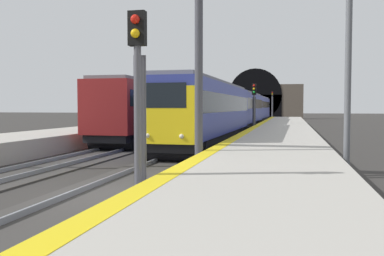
{
  "coord_description": "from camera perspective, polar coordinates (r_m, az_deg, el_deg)",
  "views": [
    {
      "loc": [
        -10.84,
        -5.01,
        2.46
      ],
      "look_at": [
        11.53,
        0.17,
        1.33
      ],
      "focal_mm": 40.0,
      "sensor_mm": 36.0,
      "label": 1
    }
  ],
  "objects": [
    {
      "name": "tunnel_portal",
      "position": [
        91.55,
        8.46,
        3.52
      ],
      "size": [
        2.26,
        19.61,
        10.98
      ],
      "color": "#51473D",
      "rests_on": "ground_plane"
    },
    {
      "name": "ground_plane",
      "position": [
        12.19,
        -11.67,
        -8.89
      ],
      "size": [
        320.0,
        320.0,
        0.0
      ],
      "primitive_type": "plane",
      "color": "#302D2B"
    },
    {
      "name": "catenary_mast_near",
      "position": [
        15.71,
        19.96,
        8.39
      ],
      "size": [
        0.22,
        2.37,
        7.83
      ],
      "color": "#595B60",
      "rests_on": "ground_plane"
    },
    {
      "name": "railway_signal_near",
      "position": [
        9.48,
        -7.22,
        4.2
      ],
      "size": [
        0.39,
        0.38,
        4.55
      ],
      "rotation": [
        0.0,
        0.0,
        3.14
      ],
      "color": "#4C4C54",
      "rests_on": "ground_plane"
    },
    {
      "name": "platform_right_edge_strip",
      "position": [
        11.26,
        -0.67,
        -4.85
      ],
      "size": [
        112.0,
        0.5,
        0.01
      ],
      "primitive_type": "cube",
      "color": "yellow",
      "rests_on": "platform_right"
    },
    {
      "name": "track_main_line",
      "position": [
        12.18,
        -11.67,
        -8.71
      ],
      "size": [
        160.0,
        3.1,
        0.21
      ],
      "color": "#383533",
      "rests_on": "ground_plane"
    },
    {
      "name": "railway_signal_mid",
      "position": [
        39.38,
        8.27,
        3.31
      ],
      "size": [
        0.39,
        0.38,
        4.61
      ],
      "rotation": [
        0.0,
        0.0,
        3.14
      ],
      "color": "#4C4C54",
      "rests_on": "ground_plane"
    },
    {
      "name": "platform_right",
      "position": [
        11.04,
        9.27,
        -7.57
      ],
      "size": [
        112.0,
        4.39,
        0.96
      ],
      "primitive_type": "cube",
      "color": "#ADA89E",
      "rests_on": "ground_plane"
    },
    {
      "name": "train_adjacent_platform",
      "position": [
        41.66,
        -0.32,
        2.72
      ],
      "size": [
        39.07,
        2.97,
        5.06
      ],
      "rotation": [
        0.0,
        0.0,
        -0.01
      ],
      "color": "maroon",
      "rests_on": "ground_plane"
    },
    {
      "name": "train_main_approaching",
      "position": [
        45.23,
        6.67,
        2.59
      ],
      "size": [
        56.07,
        3.04,
        4.03
      ],
      "rotation": [
        0.0,
        0.0,
        3.13
      ],
      "color": "navy",
      "rests_on": "ground_plane"
    },
    {
      "name": "railway_signal_far",
      "position": [
        78.75,
        10.66,
        3.23
      ],
      "size": [
        0.39,
        0.38,
        5.29
      ],
      "rotation": [
        0.0,
        0.0,
        3.14
      ],
      "color": "#4C4C54",
      "rests_on": "ground_plane"
    },
    {
      "name": "overhead_signal_gantry",
      "position": [
        16.48,
        -14.04,
        14.2
      ],
      "size": [
        0.7,
        8.71,
        7.66
      ],
      "color": "#3F3F47",
      "rests_on": "ground_plane"
    }
  ]
}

